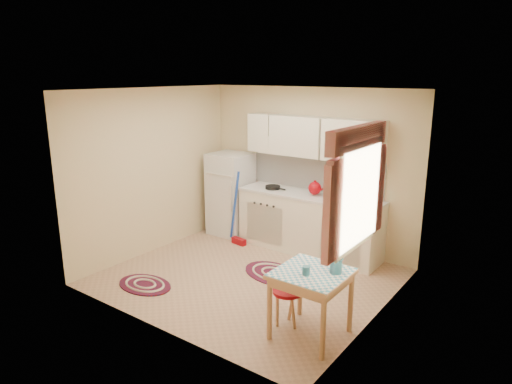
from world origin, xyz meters
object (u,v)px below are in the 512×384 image
(table, at_px, (311,304))
(stool, at_px, (287,308))
(fridge, at_px, (231,194))
(base_cabinets, at_px, (309,224))

(table, height_order, stool, table)
(stool, bearing_deg, fridge, 140.51)
(stool, bearing_deg, base_cabinets, 113.69)
(base_cabinets, xyz_separation_m, stool, (0.89, -2.02, -0.23))
(base_cabinets, height_order, stool, base_cabinets)
(fridge, bearing_deg, base_cabinets, 1.91)
(fridge, xyz_separation_m, stool, (2.39, -1.97, -0.49))
(table, bearing_deg, stool, 175.55)
(fridge, xyz_separation_m, base_cabinets, (1.50, 0.05, -0.26))
(table, bearing_deg, fridge, 143.47)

